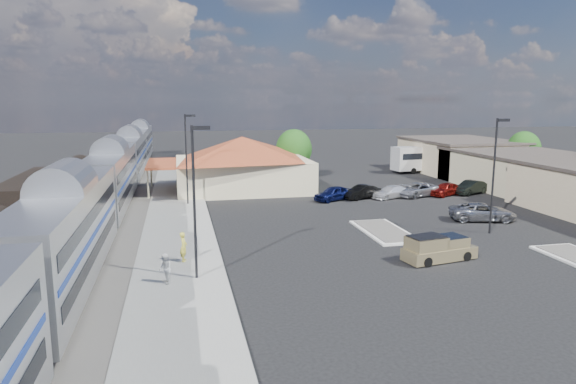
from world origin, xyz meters
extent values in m
plane|color=black|center=(0.00, 0.00, 0.00)|extent=(280.00, 280.00, 0.00)
cube|color=#4C4944|center=(-21.00, 8.00, 0.06)|extent=(16.00, 100.00, 0.12)
cube|color=gray|center=(-12.00, 6.00, 0.09)|extent=(5.50, 92.00, 0.18)
cube|color=silver|center=(-18.00, -5.48, 3.05)|extent=(3.00, 20.00, 5.00)
cube|color=black|center=(-18.00, -5.48, 0.30)|extent=(2.20, 16.00, 0.60)
cube|color=silver|center=(-18.00, 15.52, 3.05)|extent=(3.00, 20.00, 5.00)
cube|color=black|center=(-18.00, 15.52, 0.30)|extent=(2.20, 16.00, 0.60)
cube|color=silver|center=(-18.00, 36.52, 3.05)|extent=(3.00, 20.00, 5.00)
cube|color=black|center=(-18.00, 36.52, 0.30)|extent=(2.20, 16.00, 0.60)
cube|color=silver|center=(-18.00, 57.52, 3.05)|extent=(3.00, 20.00, 5.00)
cube|color=black|center=(-18.00, 57.52, 0.30)|extent=(2.20, 16.00, 0.60)
cube|color=black|center=(-24.00, 11.09, 2.20)|extent=(2.80, 14.00, 3.60)
cube|color=black|center=(-24.00, 11.09, 0.30)|extent=(2.20, 12.00, 0.60)
cylinder|color=black|center=(-24.00, 27.09, 2.10)|extent=(2.80, 14.00, 2.80)
cube|color=black|center=(-24.00, 27.09, 0.30)|extent=(2.20, 12.00, 0.60)
cube|color=beige|center=(-4.50, 24.00, 1.80)|extent=(15.00, 12.00, 3.60)
pyramid|color=maroon|center=(-4.50, 24.00, 4.90)|extent=(15.30, 12.24, 2.60)
cube|color=maroon|center=(-13.60, 24.00, 3.30)|extent=(3.20, 9.60, 0.25)
cube|color=#C6B28C|center=(28.00, 18.00, 2.00)|extent=(12.00, 18.00, 4.00)
cube|color=#3F3833|center=(28.00, 18.00, 4.15)|extent=(12.40, 18.40, 0.30)
cube|color=#C6B28C|center=(28.00, 32.00, 2.25)|extent=(12.00, 16.00, 4.50)
cube|color=#3F3833|center=(28.00, 32.00, 4.65)|extent=(12.40, 16.40, 0.30)
cube|color=silver|center=(4.00, 2.00, 0.07)|extent=(3.30, 7.50, 0.15)
cube|color=#4C4944|center=(4.00, 2.00, 0.16)|extent=(2.70, 6.90, 0.10)
cylinder|color=black|center=(-11.00, -6.00, 4.50)|extent=(0.16, 0.16, 9.00)
cube|color=black|center=(-10.50, -6.00, 8.85)|extent=(1.00, 0.25, 0.22)
cylinder|color=black|center=(-11.00, 16.00, 4.50)|extent=(0.16, 0.16, 9.00)
cube|color=black|center=(-10.50, 16.00, 8.85)|extent=(1.00, 0.25, 0.22)
cylinder|color=black|center=(12.00, 0.00, 4.50)|extent=(0.16, 0.16, 9.00)
cube|color=black|center=(12.50, 0.00, 8.85)|extent=(1.00, 0.25, 0.22)
cylinder|color=#382314|center=(34.00, 26.00, 1.28)|extent=(0.30, 0.30, 2.55)
ellipsoid|color=#194212|center=(34.00, 26.00, 3.77)|extent=(4.41, 4.41, 4.87)
cylinder|color=#382314|center=(3.00, 30.00, 1.36)|extent=(0.30, 0.30, 2.73)
ellipsoid|color=#194212|center=(3.00, 30.00, 4.03)|extent=(4.71, 4.71, 5.21)
cube|color=tan|center=(4.69, -5.49, 0.49)|extent=(5.14, 2.67, 0.80)
cube|color=tan|center=(4.69, -5.49, 1.11)|extent=(2.14, 2.01, 0.85)
cube|color=tan|center=(4.69, -5.49, 1.20)|extent=(2.62, 2.10, 0.98)
cylinder|color=black|center=(6.38, -5.98, 0.32)|extent=(0.68, 0.37, 0.64)
cylinder|color=black|center=(6.07, -4.41, 0.32)|extent=(0.68, 0.37, 0.64)
cylinder|color=black|center=(3.30, -6.57, 0.32)|extent=(0.68, 0.37, 0.64)
cylinder|color=black|center=(3.00, -5.00, 0.32)|extent=(0.68, 0.37, 0.64)
imported|color=gray|center=(13.93, 4.00, 0.77)|extent=(6.04, 3.96, 1.54)
cube|color=silver|center=(24.00, 33.11, 2.09)|extent=(11.91, 4.08, 3.31)
cube|color=black|center=(24.00, 33.11, 2.49)|extent=(10.99, 3.99, 0.88)
cylinder|color=black|center=(28.20, 32.53, 0.44)|extent=(0.91, 0.41, 0.88)
cylinder|color=black|center=(27.90, 34.79, 0.44)|extent=(0.91, 0.41, 0.88)
cylinder|color=black|center=(20.68, 31.51, 0.44)|extent=(0.91, 0.41, 0.88)
cylinder|color=black|center=(20.38, 33.77, 0.44)|extent=(0.91, 0.41, 0.88)
imported|color=gold|center=(-11.67, -2.69, 1.14)|extent=(0.56, 0.76, 1.92)
imported|color=silver|center=(-12.75, -6.63, 1.04)|extent=(0.86, 0.99, 1.72)
imported|color=#0E1447|center=(3.90, 15.36, 0.75)|extent=(4.76, 3.50, 1.51)
imported|color=black|center=(7.10, 15.66, 0.72)|extent=(4.65, 3.05, 1.45)
imported|color=white|center=(10.30, 15.36, 0.65)|extent=(4.86, 3.25, 1.31)
imported|color=#92949A|center=(13.50, 15.66, 0.74)|extent=(5.85, 4.14, 1.48)
imported|color=maroon|center=(16.70, 15.36, 0.73)|extent=(4.60, 3.30, 1.46)
imported|color=black|center=(19.90, 15.66, 0.76)|extent=(4.84, 3.30, 1.51)
camera|label=1|loc=(-11.82, -34.97, 10.40)|focal=32.00mm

